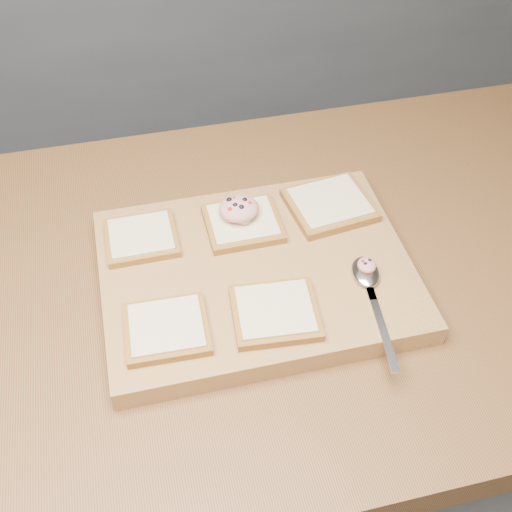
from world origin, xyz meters
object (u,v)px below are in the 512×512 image
at_px(bread_far_center, 243,223).
at_px(spoon, 368,280).
at_px(cutting_board, 256,274).
at_px(tuna_salad_dollop, 239,208).

bearing_deg(bread_far_center, spoon, -45.95).
height_order(bread_far_center, spoon, bread_far_center).
bearing_deg(cutting_board, tuna_salad_dollop, 92.77).
distance_m(cutting_board, bread_far_center, 0.09).
relative_size(bread_far_center, tuna_salad_dollop, 1.85).
xyz_separation_m(bread_far_center, spoon, (0.15, -0.16, -0.00)).
bearing_deg(cutting_board, bread_far_center, 90.34).
distance_m(cutting_board, spoon, 0.17).
height_order(bread_far_center, tuna_salad_dollop, tuna_salad_dollop).
bearing_deg(tuna_salad_dollop, bread_far_center, -67.09).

